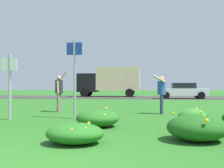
{
  "coord_description": "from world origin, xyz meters",
  "views": [
    {
      "loc": [
        1.76,
        -3.14,
        1.17
      ],
      "look_at": [
        0.32,
        8.54,
        1.26
      ],
      "focal_mm": 43.23,
      "sensor_mm": 36.0,
      "label": 1
    }
  ],
  "objects": [
    {
      "name": "ground_plane",
      "position": [
        0.0,
        12.17,
        0.0
      ],
      "size": [
        120.0,
        120.0,
        0.0
      ],
      "primitive_type": "plane",
      "color": "#26601E"
    },
    {
      "name": "highway_center_stripe",
      "position": [
        0.0,
        24.35,
        0.01
      ],
      "size": [
        120.0,
        0.16,
        0.0
      ],
      "primitive_type": "cube",
      "color": "yellow",
      "rests_on": "ground"
    },
    {
      "name": "daylily_clump_mid_right",
      "position": [
        0.35,
        2.19,
        0.21
      ],
      "size": [
        1.18,
        1.03,
        0.42
      ],
      "color": "#23661E",
      "rests_on": "ground"
    },
    {
      "name": "person_thrower_dark_shirt",
      "position": [
        -2.1,
        8.62,
        0.99
      ],
      "size": [
        0.48,
        0.5,
        1.85
      ],
      "color": "#232328",
      "rests_on": "ground"
    },
    {
      "name": "sign_post_near_path",
      "position": [
        -2.93,
        5.71,
        1.39
      ],
      "size": [
        0.56,
        0.1,
        2.28
      ],
      "color": "#93969B",
      "rests_on": "ground"
    },
    {
      "name": "highway_strip",
      "position": [
        0.0,
        24.35,
        0.0
      ],
      "size": [
        120.0,
        8.03,
        0.01
      ],
      "primitive_type": "cube",
      "color": "#2D2D30",
      "rests_on": "ground"
    },
    {
      "name": "sign_post_by_roadside",
      "position": [
        -0.75,
        6.23,
        1.72
      ],
      "size": [
        0.56,
        0.1,
        2.85
      ],
      "color": "#93969B",
      "rests_on": "ground"
    },
    {
      "name": "daylily_clump_mid_center",
      "position": [
        2.85,
        2.78,
        0.29
      ],
      "size": [
        1.28,
        1.21,
        0.57
      ],
      "color": "#1E5619",
      "rests_on": "ground"
    },
    {
      "name": "daylily_clump_front_center",
      "position": [
        0.4,
        4.49,
        0.25
      ],
      "size": [
        1.24,
        1.27,
        0.55
      ],
      "color": "#23661E",
      "rests_on": "ground"
    },
    {
      "name": "frisbee_white",
      "position": [
        0.63,
        8.67,
        1.49
      ],
      "size": [
        0.27,
        0.27,
        0.08
      ],
      "color": "white"
    },
    {
      "name": "daylily_clump_near_camera",
      "position": [
        3.05,
        4.49,
        0.27
      ],
      "size": [
        0.83,
        0.69,
        0.57
      ],
      "color": "#337F2D",
      "rests_on": "ground"
    },
    {
      "name": "person_catcher_blue_shirt",
      "position": [
        2.43,
        8.28,
        0.95
      ],
      "size": [
        0.54,
        0.5,
        1.64
      ],
      "color": "#2D4C9E",
      "rests_on": "ground"
    },
    {
      "name": "car_white_center_left",
      "position": [
        5.19,
        22.54,
        0.74
      ],
      "size": [
        4.5,
        2.0,
        1.45
      ],
      "color": "silver",
      "rests_on": "ground"
    },
    {
      "name": "box_truck_black",
      "position": [
        -2.08,
        26.15,
        1.8
      ],
      "size": [
        6.7,
        2.46,
        3.2
      ],
      "color": "black",
      "rests_on": "ground"
    }
  ]
}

